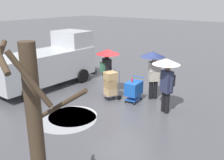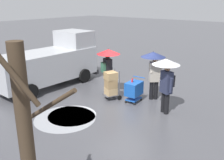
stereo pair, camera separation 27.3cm
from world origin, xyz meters
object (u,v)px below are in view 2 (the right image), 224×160
at_px(shopping_cart_vendor, 134,89).
at_px(pedestrian_white_side, 166,73).
at_px(cargo_van_parked_right, 50,62).
at_px(bare_tree_near, 26,145).
at_px(hand_dolly_boxes, 111,84).
at_px(pedestrian_black_side, 108,61).
at_px(pedestrian_pink_side, 154,64).

distance_m(shopping_cart_vendor, pedestrian_white_side, 1.81).
height_order(cargo_van_parked_right, bare_tree_near, bare_tree_near).
relative_size(hand_dolly_boxes, pedestrian_black_side, 0.61).
bearing_deg(pedestrian_white_side, shopping_cart_vendor, -4.19).
bearing_deg(pedestrian_black_side, bare_tree_near, 120.38).
bearing_deg(pedestrian_pink_side, pedestrian_black_side, 21.89).
height_order(shopping_cart_vendor, hand_dolly_boxes, hand_dolly_boxes).
bearing_deg(pedestrian_white_side, pedestrian_pink_side, -40.01).
height_order(pedestrian_pink_side, pedestrian_white_side, same).
bearing_deg(pedestrian_white_side, pedestrian_black_side, -2.44).
height_order(pedestrian_pink_side, pedestrian_black_side, same).
height_order(hand_dolly_boxes, pedestrian_pink_side, pedestrian_pink_side).
distance_m(hand_dolly_boxes, pedestrian_black_side, 1.08).
xyz_separation_m(cargo_van_parked_right, pedestrian_white_side, (-6.07, -0.66, 0.39)).
distance_m(pedestrian_pink_side, pedestrian_white_side, 1.38).
bearing_deg(hand_dolly_boxes, pedestrian_pink_side, -139.67).
height_order(hand_dolly_boxes, bare_tree_near, bare_tree_near).
height_order(shopping_cart_vendor, bare_tree_near, bare_tree_near).
height_order(pedestrian_white_side, bare_tree_near, bare_tree_near).
distance_m(cargo_van_parked_right, pedestrian_white_side, 6.12).
height_order(cargo_van_parked_right, pedestrian_black_side, cargo_van_parked_right).
bearing_deg(cargo_van_parked_right, pedestrian_pink_side, -162.80).
height_order(pedestrian_black_side, bare_tree_near, bare_tree_near).
distance_m(pedestrian_pink_side, bare_tree_near, 7.49).
bearing_deg(pedestrian_pink_side, pedestrian_white_side, 139.99).
xyz_separation_m(pedestrian_pink_side, pedestrian_white_side, (-1.06, 0.89, 0.00)).
xyz_separation_m(hand_dolly_boxes, pedestrian_white_side, (-2.43, -0.28, 0.86)).
relative_size(shopping_cart_vendor, pedestrian_pink_side, 0.49).
bearing_deg(pedestrian_pink_side, bare_tree_near, 104.71).
height_order(cargo_van_parked_right, pedestrian_pink_side, cargo_van_parked_right).
bearing_deg(pedestrian_black_side, pedestrian_pink_side, -158.11).
relative_size(hand_dolly_boxes, bare_tree_near, 0.34).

